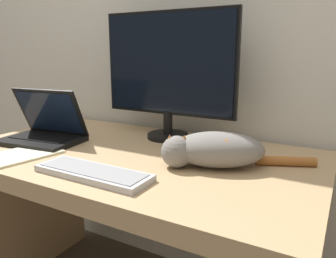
% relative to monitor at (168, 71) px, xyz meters
% --- Properties ---
extents(wall_back, '(6.40, 0.06, 2.60)m').
position_rel_monitor_xyz_m(wall_back, '(-0.02, 0.20, 0.27)').
color(wall_back, silver).
rests_on(wall_back, ground_plane).
extents(desk, '(1.37, 0.78, 0.74)m').
position_rel_monitor_xyz_m(desk, '(-0.02, -0.25, -0.45)').
color(desk, tan).
rests_on(desk, ground_plane).
extents(monitor, '(0.61, 0.18, 0.54)m').
position_rel_monitor_xyz_m(monitor, '(0.00, 0.00, 0.00)').
color(monitor, black).
rests_on(monitor, desk).
extents(laptop, '(0.34, 0.26, 0.22)m').
position_rel_monitor_xyz_m(laptop, '(-0.43, -0.31, -0.25)').
color(laptop, black).
rests_on(laptop, desk).
extents(external_keyboard, '(0.38, 0.13, 0.02)m').
position_rel_monitor_xyz_m(external_keyboard, '(0.02, -0.51, -0.28)').
color(external_keyboard, '#BCBCC1').
rests_on(external_keyboard, desk).
extents(cat, '(0.46, 0.31, 0.12)m').
position_rel_monitor_xyz_m(cat, '(0.31, -0.25, -0.23)').
color(cat, gray).
rests_on(cat, desk).
extents(paper_notepad, '(0.22, 0.29, 0.01)m').
position_rel_monitor_xyz_m(paper_notepad, '(-0.34, -0.49, -0.29)').
color(paper_notepad, '#F4EFC6').
rests_on(paper_notepad, desk).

